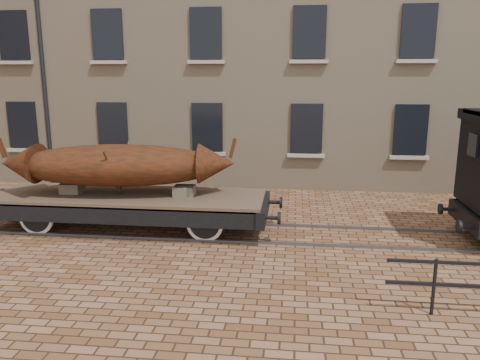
# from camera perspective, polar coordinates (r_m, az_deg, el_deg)

# --- Properties ---
(ground) EXTENTS (90.00, 90.00, 0.00)m
(ground) POSITION_cam_1_polar(r_m,az_deg,el_deg) (12.13, 3.53, -6.62)
(ground) COLOR brown
(warehouse_cream) EXTENTS (40.00, 10.19, 14.00)m
(warehouse_cream) POSITION_cam_1_polar(r_m,az_deg,el_deg) (21.77, 13.84, 20.22)
(warehouse_cream) COLOR tan
(warehouse_cream) RESTS_ON ground
(rail_track) EXTENTS (30.00, 1.52, 0.06)m
(rail_track) POSITION_cam_1_polar(r_m,az_deg,el_deg) (12.12, 3.53, -6.48)
(rail_track) COLOR #59595E
(rail_track) RESTS_ON ground
(flatcar_wagon) EXTENTS (8.06, 2.18, 1.22)m
(flatcar_wagon) POSITION_cam_1_polar(r_m,az_deg,el_deg) (12.64, -13.48, -2.55)
(flatcar_wagon) COLOR brown
(flatcar_wagon) RESTS_ON ground
(iron_boat) EXTENTS (6.13, 2.27, 1.49)m
(iron_boat) POSITION_cam_1_polar(r_m,az_deg,el_deg) (12.50, -14.64, 1.79)
(iron_boat) COLOR #59230F
(iron_boat) RESTS_ON flatcar_wagon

